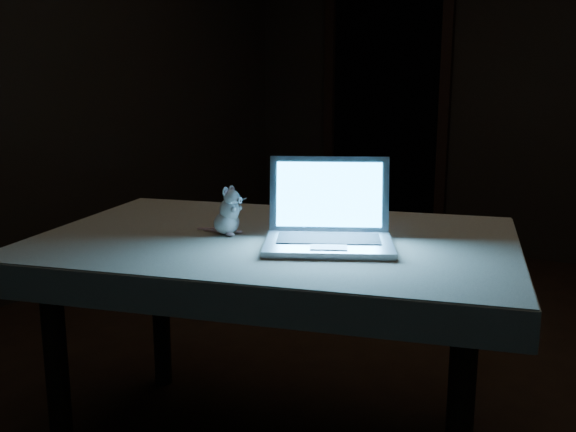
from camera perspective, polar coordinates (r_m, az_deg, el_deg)
The scene contains 8 objects.
floor at distance 2.77m, azimuth 7.89°, elevation -15.36°, with size 5.00×5.00×0.00m, color black.
back_wall at distance 4.86m, azimuth 20.94°, elevation 11.57°, with size 4.50×0.04×2.60m, color black.
left_wall at distance 3.95m, azimuth -23.39°, elevation 11.49°, with size 0.04×5.00×2.60m, color black.
doorway at distance 5.20m, azimuth 8.65°, elevation 9.58°, with size 1.06×0.36×2.13m, color black, non-canonical shape.
table at distance 2.22m, azimuth -1.08°, elevation -11.57°, with size 1.42×0.91×0.76m, color black, non-canonical shape.
tablecloth at distance 2.08m, azimuth -2.27°, elevation -3.35°, with size 1.52×1.02×0.10m, color beige, non-canonical shape.
laptop at distance 1.92m, azimuth 3.67°, elevation 0.94°, with size 0.38×0.34×0.26m, color #A7A8AC, non-canonical shape.
plush_mouse at distance 2.11m, azimuth -5.50°, elevation 0.49°, with size 0.12×0.12×0.16m, color white, non-canonical shape.
Camera 1 is at (0.99, -2.26, 1.26)m, focal length 40.00 mm.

